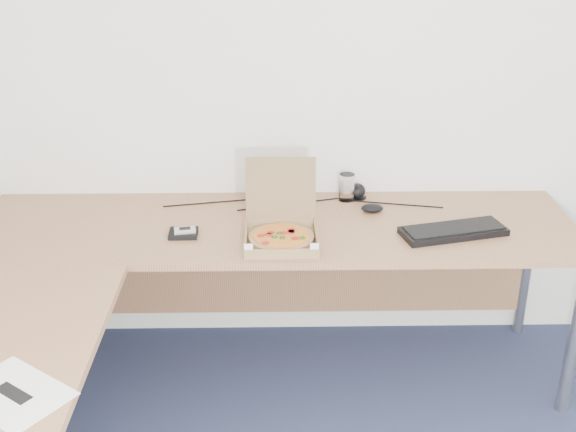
{
  "coord_description": "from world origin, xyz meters",
  "views": [
    {
      "loc": [
        -0.5,
        -1.3,
        1.97
      ],
      "look_at": [
        -0.45,
        1.28,
        0.82
      ],
      "focal_mm": 44.57,
      "sensor_mm": 36.0,
      "label": 1
    }
  ],
  "objects_px": {
    "drinking_glass": "(347,187)",
    "wallet": "(183,233)",
    "desk": "(186,281)",
    "keyboard": "(453,231)",
    "pizza_box": "(281,233)"
  },
  "relations": [
    {
      "from": "drinking_glass",
      "to": "wallet",
      "type": "height_order",
      "value": "drinking_glass"
    },
    {
      "from": "desk",
      "to": "keyboard",
      "type": "height_order",
      "value": "keyboard"
    },
    {
      "from": "pizza_box",
      "to": "keyboard",
      "type": "relative_size",
      "value": 0.78
    },
    {
      "from": "keyboard",
      "to": "pizza_box",
      "type": "bearing_deg",
      "value": 169.62
    },
    {
      "from": "desk",
      "to": "drinking_glass",
      "type": "bearing_deg",
      "value": 46.68
    },
    {
      "from": "drinking_glass",
      "to": "wallet",
      "type": "distance_m",
      "value": 0.78
    },
    {
      "from": "desk",
      "to": "wallet",
      "type": "height_order",
      "value": "wallet"
    },
    {
      "from": "keyboard",
      "to": "desk",
      "type": "bearing_deg",
      "value": -177.37
    },
    {
      "from": "pizza_box",
      "to": "keyboard",
      "type": "height_order",
      "value": "pizza_box"
    },
    {
      "from": "drinking_glass",
      "to": "keyboard",
      "type": "distance_m",
      "value": 0.54
    },
    {
      "from": "desk",
      "to": "pizza_box",
      "type": "bearing_deg",
      "value": 37.77
    },
    {
      "from": "drinking_glass",
      "to": "wallet",
      "type": "bearing_deg",
      "value": -152.5
    },
    {
      "from": "desk",
      "to": "wallet",
      "type": "distance_m",
      "value": 0.33
    },
    {
      "from": "desk",
      "to": "drinking_glass",
      "type": "height_order",
      "value": "drinking_glass"
    },
    {
      "from": "wallet",
      "to": "desk",
      "type": "bearing_deg",
      "value": -83.14
    }
  ]
}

